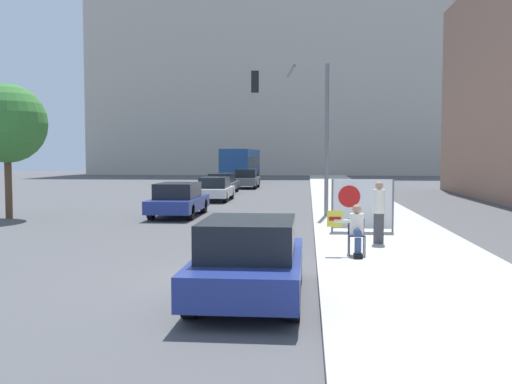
% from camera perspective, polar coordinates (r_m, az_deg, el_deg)
% --- Properties ---
extents(ground_plane, '(160.00, 160.00, 0.00)m').
position_cam_1_polar(ground_plane, '(11.60, -1.64, -9.10)').
color(ground_plane, '#4F4F51').
extents(sidewalk_curb, '(4.31, 90.00, 0.15)m').
position_cam_1_polar(sidewalk_curb, '(26.45, 10.33, -1.78)').
color(sidewalk_curb, '#B7B2A8').
rests_on(sidewalk_curb, ground_plane).
extents(building_backdrop_far, '(52.00, 12.00, 31.44)m').
position_cam_1_polar(building_backdrop_far, '(80.38, 2.81, 13.09)').
color(building_backdrop_far, '#BCB2A3').
rests_on(building_backdrop_far, ground_plane).
extents(seated_protester, '(0.92, 0.77, 1.22)m').
position_cam_1_polar(seated_protester, '(13.96, 9.97, -3.58)').
color(seated_protester, '#474C56').
rests_on(seated_protester, sidewalk_curb).
extents(jogger_on_sidewalk, '(0.34, 0.34, 1.70)m').
position_cam_1_polar(jogger_on_sidewalk, '(15.98, 12.19, -1.95)').
color(jogger_on_sidewalk, '#424247').
rests_on(jogger_on_sidewalk, sidewalk_curb).
extents(protest_banner, '(1.95, 0.06, 1.67)m').
position_cam_1_polar(protest_banner, '(18.30, 10.55, -1.17)').
color(protest_banner, slate).
rests_on(protest_banner, sidewalk_curb).
extents(traffic_light_pole, '(3.10, 2.87, 6.05)m').
position_cam_1_polar(traffic_light_pole, '(23.00, 4.49, 7.80)').
color(traffic_light_pole, slate).
rests_on(traffic_light_pole, sidewalk_curb).
extents(parked_car_curbside, '(1.84, 4.14, 1.45)m').
position_cam_1_polar(parked_car_curbside, '(10.16, -0.68, -6.76)').
color(parked_car_curbside, navy).
rests_on(parked_car_curbside, ground_plane).
extents(car_on_road_nearest, '(1.82, 4.57, 1.42)m').
position_cam_1_polar(car_on_road_nearest, '(24.16, -7.77, -0.76)').
color(car_on_road_nearest, navy).
rests_on(car_on_road_nearest, ground_plane).
extents(car_on_road_midblock, '(1.72, 4.18, 1.35)m').
position_cam_1_polar(car_on_road_midblock, '(32.24, -4.11, 0.31)').
color(car_on_road_midblock, silver).
rests_on(car_on_road_midblock, ground_plane).
extents(car_on_road_distant, '(1.82, 4.60, 1.36)m').
position_cam_1_polar(car_on_road_distant, '(38.92, -3.39, 0.90)').
color(car_on_road_distant, '#565B60').
rests_on(car_on_road_distant, ground_plane).
extents(car_on_road_far_lane, '(1.79, 4.16, 1.51)m').
position_cam_1_polar(car_on_road_far_lane, '(44.59, -0.95, 1.34)').
color(car_on_road_far_lane, '#565B60').
rests_on(car_on_road_far_lane, ground_plane).
extents(city_bus_on_road, '(2.57, 12.14, 3.14)m').
position_cam_1_polar(city_bus_on_road, '(55.43, -1.47, 2.89)').
color(city_bus_on_road, navy).
rests_on(city_bus_on_road, ground_plane).
extents(street_tree_near_curb, '(3.19, 3.19, 5.45)m').
position_cam_1_polar(street_tree_near_curb, '(25.21, -23.66, 6.27)').
color(street_tree_near_curb, brown).
rests_on(street_tree_near_curb, ground_plane).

